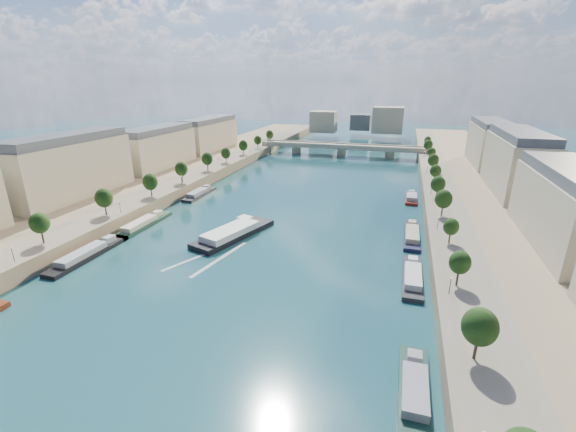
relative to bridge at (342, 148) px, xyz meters
The scene contains 17 objects.
ground 126.97m from the bridge, 90.00° to the right, with size 700.00×700.00×0.00m, color #0C2E36.
quay_left 145.90m from the bridge, 119.57° to the right, with size 44.00×520.00×5.00m, color #9E8460.
quay_right 145.90m from the bridge, 60.43° to the right, with size 44.00×520.00×5.00m, color #9E8460.
pave_left 139.09m from the bridge, 114.19° to the right, with size 14.00×520.00×0.10m, color gray.
pave_right 139.09m from the bridge, 65.81° to the right, with size 14.00×520.00×0.10m, color gray.
trees_left 136.56m from the bridge, 113.77° to the right, with size 4.80×268.80×8.26m.
trees_right 129.28m from the bridge, 64.80° to the right, with size 4.80×268.80×8.26m.
lamps_left 146.62m from the bridge, 110.99° to the right, with size 0.36×200.36×4.28m.
lamps_right 132.73m from the bridge, 66.69° to the right, with size 0.36×200.36×4.28m.
buildings_left 143.35m from the bridge, 126.50° to the right, with size 16.00×226.00×23.20m.
buildings_right 143.35m from the bridge, 53.50° to the right, with size 16.00×226.00×23.20m.
skyline 93.20m from the bridge, 88.03° to the left, with size 79.00×42.00×22.00m.
bridge is the anchor object (origin of this frame).
tour_barge 154.54m from the bridge, 94.14° to the right, with size 18.57×33.40×4.36m.
wake 171.02m from the bridge, 93.74° to the right, with size 15.43×25.76×0.04m.
moored_barges_left 188.35m from the bridge, 103.98° to the right, with size 5.00×156.43×3.60m.
moored_barges_right 178.53m from the bridge, 75.23° to the right, with size 5.00×163.24×3.60m.
Camera 1 is at (39.90, -35.02, 49.00)m, focal length 24.00 mm.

